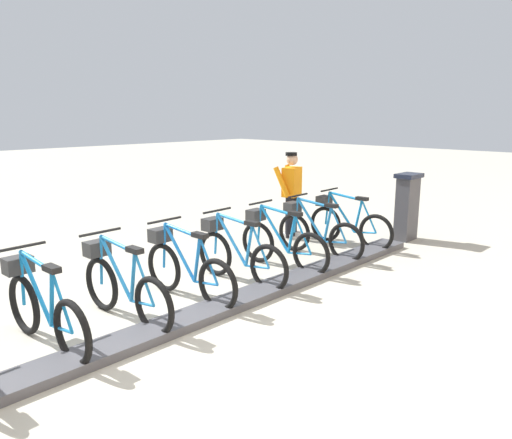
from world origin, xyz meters
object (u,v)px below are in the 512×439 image
(bike_docked_3, at_px, (237,253))
(bike_docked_6, at_px, (42,307))
(payment_kiosk, at_px, (407,206))
(bike_docked_0, at_px, (346,223))
(bike_docked_5, at_px, (122,285))
(bike_docked_2, at_px, (280,241))
(bike_docked_4, at_px, (185,268))
(worker_near_rack, at_px, (291,192))
(bike_docked_1, at_px, (316,231))

(bike_docked_3, distance_m, bike_docked_6, 2.76)
(bike_docked_3, bearing_deg, bike_docked_6, 90.00)
(bike_docked_3, relative_size, bike_docked_6, 1.00)
(payment_kiosk, height_order, bike_docked_0, payment_kiosk)
(bike_docked_0, height_order, bike_docked_5, same)
(bike_docked_3, height_order, bike_docked_6, same)
(bike_docked_3, bearing_deg, payment_kiosk, -98.29)
(bike_docked_6, bearing_deg, payment_kiosk, -94.89)
(bike_docked_0, distance_m, bike_docked_5, 4.60)
(bike_docked_0, bearing_deg, payment_kiosk, -116.20)
(bike_docked_2, bearing_deg, bike_docked_5, 90.00)
(bike_docked_3, xyz_separation_m, bike_docked_4, (0.00, 0.92, 0.00))
(worker_near_rack, bearing_deg, bike_docked_3, 114.00)
(bike_docked_3, xyz_separation_m, worker_near_rack, (1.12, -2.51, 0.48))
(bike_docked_3, bearing_deg, worker_near_rack, -66.00)
(bike_docked_1, distance_m, bike_docked_6, 4.60)
(bike_docked_0, height_order, worker_near_rack, worker_near_rack)
(bike_docked_2, distance_m, bike_docked_5, 2.76)
(payment_kiosk, height_order, bike_docked_6, payment_kiosk)
(bike_docked_1, xyz_separation_m, bike_docked_2, (0.00, 0.92, 0.00))
(bike_docked_3, bearing_deg, bike_docked_4, 90.00)
(bike_docked_2, distance_m, bike_docked_6, 3.68)
(bike_docked_0, bearing_deg, bike_docked_3, 90.00)
(worker_near_rack, bearing_deg, bike_docked_0, -167.15)
(bike_docked_2, height_order, bike_docked_4, same)
(bike_docked_6, bearing_deg, worker_near_rack, -78.04)
(bike_docked_0, distance_m, worker_near_rack, 1.24)
(payment_kiosk, bearing_deg, worker_near_rack, 40.01)
(bike_docked_0, xyz_separation_m, bike_docked_6, (0.00, 5.52, 0.00))
(bike_docked_0, height_order, bike_docked_3, same)
(bike_docked_0, relative_size, bike_docked_6, 1.00)
(bike_docked_1, height_order, bike_docked_5, same)
(bike_docked_5, bearing_deg, bike_docked_4, -90.00)
(bike_docked_3, height_order, worker_near_rack, worker_near_rack)
(payment_kiosk, xyz_separation_m, bike_docked_6, (0.57, 6.68, -0.24))
(bike_docked_1, xyz_separation_m, bike_docked_6, (0.00, 4.60, 0.00))
(bike_docked_1, relative_size, bike_docked_3, 1.00)
(payment_kiosk, bearing_deg, bike_docked_6, 85.11)
(bike_docked_6, bearing_deg, bike_docked_1, -90.00)
(payment_kiosk, relative_size, bike_docked_4, 0.74)
(payment_kiosk, xyz_separation_m, bike_docked_0, (0.57, 1.16, -0.24))
(worker_near_rack, bearing_deg, payment_kiosk, -139.99)
(bike_docked_0, distance_m, bike_docked_3, 2.76)
(payment_kiosk, bearing_deg, bike_docked_5, 84.33)
(bike_docked_2, relative_size, bike_docked_5, 1.00)
(bike_docked_2, relative_size, worker_near_rack, 1.04)
(bike_docked_4, bearing_deg, bike_docked_2, -90.00)
(bike_docked_0, distance_m, bike_docked_2, 1.84)
(bike_docked_0, relative_size, bike_docked_5, 1.00)
(payment_kiosk, relative_size, bike_docked_3, 0.74)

